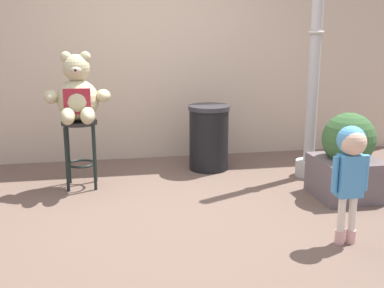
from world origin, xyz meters
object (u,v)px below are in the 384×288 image
(child_walking, at_px, (351,160))
(lamppost, at_px, (313,81))
(trash_bin, at_px, (209,137))
(teddy_bear, at_px, (78,96))
(planter_with_shrub, at_px, (347,159))
(bar_stool_with_teddy, at_px, (80,140))

(child_walking, distance_m, lamppost, 1.78)
(child_walking, distance_m, trash_bin, 2.25)
(teddy_bear, distance_m, planter_with_shrub, 2.73)
(bar_stool_with_teddy, xyz_separation_m, teddy_bear, (-0.00, -0.03, 0.46))
(child_walking, relative_size, lamppost, 0.34)
(trash_bin, height_order, lamppost, lamppost)
(bar_stool_with_teddy, relative_size, trash_bin, 0.93)
(child_walking, height_order, lamppost, lamppost)
(bar_stool_with_teddy, relative_size, teddy_bear, 1.02)
(teddy_bear, xyz_separation_m, trash_bin, (1.44, 0.42, -0.58))
(trash_bin, distance_m, planter_with_shrub, 1.63)
(teddy_bear, xyz_separation_m, lamppost, (2.49, -0.05, 0.11))
(bar_stool_with_teddy, height_order, lamppost, lamppost)
(teddy_bear, relative_size, child_walking, 0.75)
(child_walking, xyz_separation_m, lamppost, (0.43, 1.68, 0.40))
(teddy_bear, height_order, child_walking, teddy_bear)
(teddy_bear, bearing_deg, lamppost, -1.09)
(trash_bin, bearing_deg, lamppost, -24.33)
(lamppost, height_order, planter_with_shrub, lamppost)
(bar_stool_with_teddy, bearing_deg, trash_bin, 15.17)
(bar_stool_with_teddy, distance_m, trash_bin, 1.50)
(teddy_bear, height_order, planter_with_shrub, teddy_bear)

